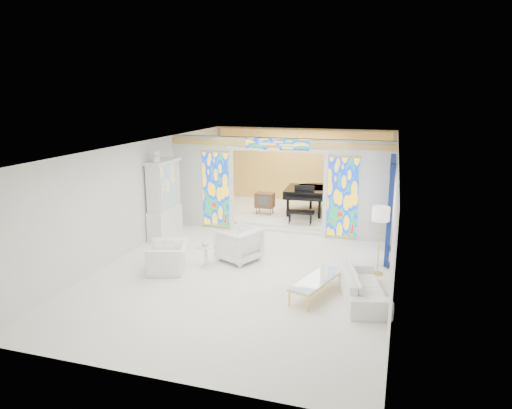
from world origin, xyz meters
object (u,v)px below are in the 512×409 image
(armchair_left, at_px, (169,257))
(grand_piano, at_px, (310,192))
(china_cabinet, at_px, (164,200))
(coffee_table, at_px, (317,280))
(armchair_right, at_px, (239,244))
(tv_console, at_px, (265,200))
(sofa, at_px, (363,285))

(armchair_left, height_order, grand_piano, grand_piano)
(china_cabinet, relative_size, armchair_left, 2.52)
(grand_piano, bearing_deg, coffee_table, -81.80)
(china_cabinet, xyz_separation_m, armchair_right, (2.86, -1.33, -0.72))
(china_cabinet, distance_m, armchair_left, 3.01)
(grand_piano, height_order, tv_console, grand_piano)
(sofa, relative_size, grand_piano, 0.76)
(china_cabinet, relative_size, tv_console, 3.63)
(china_cabinet, height_order, sofa, china_cabinet)
(china_cabinet, relative_size, coffee_table, 1.50)
(coffee_table, bearing_deg, tv_console, 116.11)
(sofa, height_order, grand_piano, grand_piano)
(china_cabinet, bearing_deg, armchair_right, -24.95)
(grand_piano, bearing_deg, sofa, -73.43)
(armchair_left, xyz_separation_m, grand_piano, (2.46, 6.06, 0.56))
(grand_piano, bearing_deg, armchair_left, -115.53)
(armchair_left, distance_m, grand_piano, 6.56)
(tv_console, bearing_deg, armchair_left, -98.15)
(grand_piano, xyz_separation_m, tv_console, (-1.49, -0.67, -0.25))
(sofa, xyz_separation_m, coffee_table, (-0.97, -0.10, 0.04))
(armchair_right, distance_m, sofa, 3.60)
(armchair_left, bearing_deg, sofa, 68.01)
(armchair_right, bearing_deg, armchair_left, -25.27)
(armchair_left, distance_m, coffee_table, 3.79)
(tv_console, bearing_deg, armchair_right, -81.52)
(sofa, bearing_deg, grand_piano, 6.23)
(sofa, distance_m, coffee_table, 0.98)
(china_cabinet, distance_m, tv_console, 3.76)
(coffee_table, xyz_separation_m, grand_piano, (-1.31, 6.39, 0.56))
(china_cabinet, bearing_deg, sofa, -24.09)
(armchair_left, bearing_deg, armchair_right, 110.42)
(armchair_left, distance_m, sofa, 4.75)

